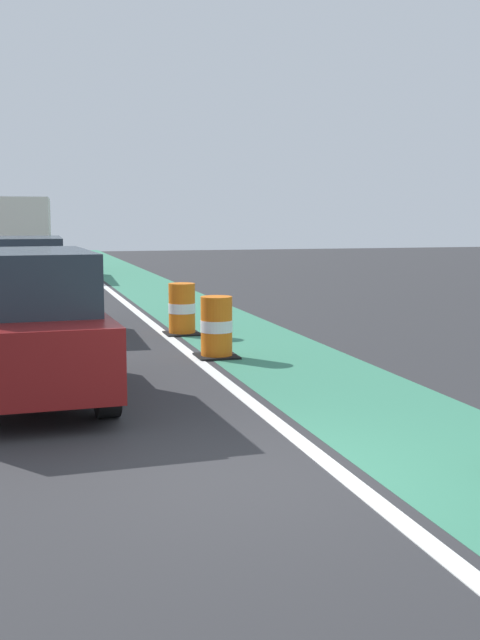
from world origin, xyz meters
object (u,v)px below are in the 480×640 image
object	(u,v)px
traffic_barrel_front	(217,328)
traffic_barrel_mid	(182,310)
parked_suv_second	(25,283)
parked_suv_nearest	(30,324)
delivery_truck_down_block	(23,231)

from	to	relation	value
traffic_barrel_front	traffic_barrel_mid	distance (m)	2.88
traffic_barrel_front	parked_suv_second	bearing A→B (deg)	125.55
parked_suv_nearest	traffic_barrel_front	distance (m)	4.05
traffic_barrel_front	traffic_barrel_mid	xyz separation A→B (m)	(-0.04, 2.88, 0.00)
traffic_barrel_front	traffic_barrel_mid	bearing A→B (deg)	90.81
parked_suv_nearest	traffic_barrel_front	bearing A→B (deg)	36.48
parked_suv_second	traffic_barrel_front	distance (m)	5.58
parked_suv_second	traffic_barrel_mid	size ratio (longest dim) A/B	4.26
parked_suv_second	traffic_barrel_mid	distance (m)	3.62
traffic_barrel_front	traffic_barrel_mid	size ratio (longest dim) A/B	1.00
traffic_barrel_front	delivery_truck_down_block	distance (m)	22.11
parked_suv_nearest	delivery_truck_down_block	world-z (taller)	delivery_truck_down_block
traffic_barrel_mid	delivery_truck_down_block	bearing A→B (deg)	99.15
parked_suv_nearest	traffic_barrel_front	xyz separation A→B (m)	(3.23, 2.39, -0.50)
parked_suv_nearest	delivery_truck_down_block	size ratio (longest dim) A/B	0.61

